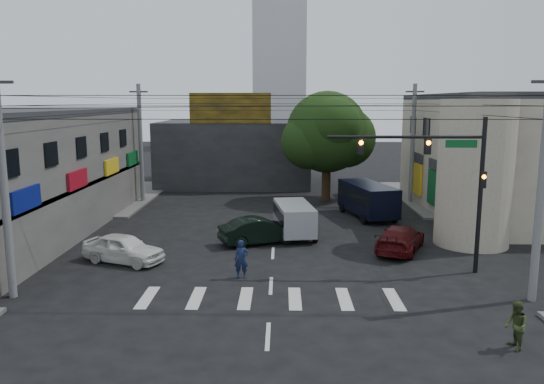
{
  "coord_description": "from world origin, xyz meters",
  "views": [
    {
      "loc": [
        0.45,
        -24.9,
        7.88
      ],
      "look_at": [
        -0.08,
        4.0,
        2.92
      ],
      "focal_mm": 35.0,
      "sensor_mm": 36.0,
      "label": 1
    }
  ],
  "objects_px": {
    "utility_pole_far_right": "(413,145)",
    "navy_van": "(368,201)",
    "street_tree": "(327,132)",
    "traffic_officer": "(241,259)",
    "utility_pole_near_left": "(4,186)",
    "pedestrian_olive": "(516,326)",
    "traffic_gantry": "(445,170)",
    "utility_pole_far_left": "(141,144)",
    "utility_pole_near_right": "(541,187)",
    "dark_sedan": "(260,231)",
    "maroon_sedan": "(400,238)",
    "silver_minivan": "(294,220)",
    "white_compact": "(124,248)"
  },
  "relations": [
    {
      "from": "utility_pole_far_left",
      "to": "white_compact",
      "type": "xyz_separation_m",
      "value": [
        3.14,
        -15.73,
        -3.89
      ]
    },
    {
      "from": "utility_pole_far_right",
      "to": "navy_van",
      "type": "height_order",
      "value": "utility_pole_far_right"
    },
    {
      "from": "dark_sedan",
      "to": "pedestrian_olive",
      "type": "relative_size",
      "value": 2.98
    },
    {
      "from": "utility_pole_near_right",
      "to": "white_compact",
      "type": "distance_m",
      "value": 18.89
    },
    {
      "from": "traffic_gantry",
      "to": "silver_minivan",
      "type": "height_order",
      "value": "traffic_gantry"
    },
    {
      "from": "white_compact",
      "to": "maroon_sedan",
      "type": "distance_m",
      "value": 14.31
    },
    {
      "from": "utility_pole_far_right",
      "to": "traffic_officer",
      "type": "bearing_deg",
      "value": -123.35
    },
    {
      "from": "street_tree",
      "to": "traffic_gantry",
      "type": "xyz_separation_m",
      "value": [
        3.82,
        -18.0,
        -0.64
      ]
    },
    {
      "from": "utility_pole_near_right",
      "to": "navy_van",
      "type": "distance_m",
      "value": 16.35
    },
    {
      "from": "traffic_gantry",
      "to": "pedestrian_olive",
      "type": "xyz_separation_m",
      "value": [
        0.13,
        -7.8,
        -4.03
      ]
    },
    {
      "from": "traffic_gantry",
      "to": "utility_pole_far_right",
      "type": "bearing_deg",
      "value": 81.06
    },
    {
      "from": "maroon_sedan",
      "to": "utility_pole_near_right",
      "type": "bearing_deg",
      "value": 141.78
    },
    {
      "from": "utility_pole_near_left",
      "to": "dark_sedan",
      "type": "xyz_separation_m",
      "value": [
        9.75,
        8.38,
        -3.85
      ]
    },
    {
      "from": "utility_pole_far_right",
      "to": "navy_van",
      "type": "relative_size",
      "value": 1.51
    },
    {
      "from": "navy_van",
      "to": "pedestrian_olive",
      "type": "relative_size",
      "value": 3.79
    },
    {
      "from": "utility_pole_near_right",
      "to": "dark_sedan",
      "type": "relative_size",
      "value": 1.92
    },
    {
      "from": "white_compact",
      "to": "utility_pole_near_right",
      "type": "bearing_deg",
      "value": -83.02
    },
    {
      "from": "utility_pole_near_left",
      "to": "silver_minivan",
      "type": "relative_size",
      "value": 1.95
    },
    {
      "from": "street_tree",
      "to": "utility_pole_near_right",
      "type": "xyz_separation_m",
      "value": [
        6.5,
        -21.5,
        -0.87
      ]
    },
    {
      "from": "traffic_gantry",
      "to": "white_compact",
      "type": "distance_m",
      "value": 15.78
    },
    {
      "from": "street_tree",
      "to": "navy_van",
      "type": "distance_m",
      "value": 7.81
    },
    {
      "from": "street_tree",
      "to": "utility_pole_near_left",
      "type": "relative_size",
      "value": 0.95
    },
    {
      "from": "white_compact",
      "to": "navy_van",
      "type": "distance_m",
      "value": 17.38
    },
    {
      "from": "utility_pole_far_left",
      "to": "traffic_gantry",
      "type": "bearing_deg",
      "value": -42.86
    },
    {
      "from": "maroon_sedan",
      "to": "navy_van",
      "type": "height_order",
      "value": "navy_van"
    },
    {
      "from": "utility_pole_near_right",
      "to": "utility_pole_far_left",
      "type": "relative_size",
      "value": 1.0
    },
    {
      "from": "navy_van",
      "to": "street_tree",
      "type": "bearing_deg",
      "value": 6.61
    },
    {
      "from": "utility_pole_near_left",
      "to": "dark_sedan",
      "type": "relative_size",
      "value": 1.92
    },
    {
      "from": "utility_pole_far_left",
      "to": "silver_minivan",
      "type": "bearing_deg",
      "value": -41.81
    },
    {
      "from": "utility_pole_far_left",
      "to": "utility_pole_near_left",
      "type": "bearing_deg",
      "value": -90.0
    },
    {
      "from": "dark_sedan",
      "to": "navy_van",
      "type": "xyz_separation_m",
      "value": [
        7.11,
        7.05,
        0.4
      ]
    },
    {
      "from": "maroon_sedan",
      "to": "silver_minivan",
      "type": "height_order",
      "value": "silver_minivan"
    },
    {
      "from": "utility_pole_near_left",
      "to": "pedestrian_olive",
      "type": "relative_size",
      "value": 5.72
    },
    {
      "from": "utility_pole_near_right",
      "to": "utility_pole_far_left",
      "type": "xyz_separation_m",
      "value": [
        -21.0,
        20.5,
        0.0
      ]
    },
    {
      "from": "traffic_gantry",
      "to": "utility_pole_far_right",
      "type": "xyz_separation_m",
      "value": [
        2.68,
        17.0,
        -0.23
      ]
    },
    {
      "from": "silver_minivan",
      "to": "navy_van",
      "type": "height_order",
      "value": "navy_van"
    },
    {
      "from": "utility_pole_near_left",
      "to": "utility_pole_near_right",
      "type": "xyz_separation_m",
      "value": [
        21.0,
        0.0,
        0.0
      ]
    },
    {
      "from": "utility_pole_near_right",
      "to": "silver_minivan",
      "type": "height_order",
      "value": "utility_pole_near_right"
    },
    {
      "from": "street_tree",
      "to": "silver_minivan",
      "type": "distance_m",
      "value": 12.62
    },
    {
      "from": "utility_pole_far_right",
      "to": "traffic_gantry",
      "type": "bearing_deg",
      "value": -98.94
    },
    {
      "from": "street_tree",
      "to": "traffic_officer",
      "type": "bearing_deg",
      "value": -105.72
    },
    {
      "from": "traffic_gantry",
      "to": "dark_sedan",
      "type": "bearing_deg",
      "value": 150.33
    },
    {
      "from": "utility_pole_near_right",
      "to": "pedestrian_olive",
      "type": "relative_size",
      "value": 5.72
    },
    {
      "from": "utility_pole_far_left",
      "to": "pedestrian_olive",
      "type": "xyz_separation_m",
      "value": [
        18.45,
        -24.81,
        -3.8
      ]
    },
    {
      "from": "navy_van",
      "to": "pedestrian_olive",
      "type": "xyz_separation_m",
      "value": [
        1.6,
        -19.74,
        -0.34
      ]
    },
    {
      "from": "utility_pole_far_right",
      "to": "pedestrian_olive",
      "type": "height_order",
      "value": "utility_pole_far_right"
    },
    {
      "from": "silver_minivan",
      "to": "navy_van",
      "type": "xyz_separation_m",
      "value": [
        5.17,
        5.38,
        0.18
      ]
    },
    {
      "from": "utility_pole_near_left",
      "to": "white_compact",
      "type": "distance_m",
      "value": 6.91
    },
    {
      "from": "silver_minivan",
      "to": "pedestrian_olive",
      "type": "xyz_separation_m",
      "value": [
        6.77,
        -14.36,
        -0.16
      ]
    },
    {
      "from": "utility_pole_near_right",
      "to": "utility_pole_far_right",
      "type": "bearing_deg",
      "value": 90.0
    }
  ]
}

